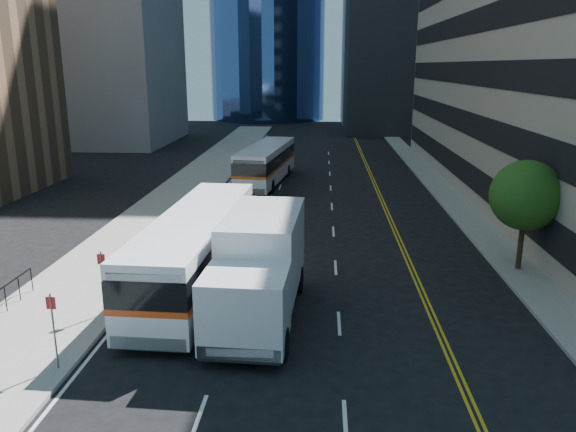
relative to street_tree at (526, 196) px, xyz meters
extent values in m
plane|color=black|center=(-9.00, -8.00, -3.64)|extent=(160.00, 160.00, 0.00)
cube|color=gray|center=(-19.50, 17.00, -3.57)|extent=(5.00, 90.00, 0.15)
cube|color=gray|center=(0.00, 17.00, -3.57)|extent=(2.00, 90.00, 0.15)
cylinder|color=#332114|center=(0.00, 0.00, -2.39)|extent=(0.24, 0.24, 2.20)
sphere|color=#1D4C15|center=(0.00, 0.00, 0.01)|extent=(3.20, 3.20, 3.20)
cube|color=white|center=(-14.52, -2.78, -2.69)|extent=(3.28, 12.82, 1.17)
cube|color=#F14A16|center=(-14.52, -2.78, -2.00)|extent=(3.30, 12.84, 0.23)
cube|color=black|center=(-14.52, -2.78, -1.42)|extent=(3.30, 12.84, 0.95)
cube|color=white|center=(-14.52, -2.78, -0.62)|extent=(3.28, 12.82, 0.53)
cylinder|color=black|center=(-15.93, -6.54, -3.11)|extent=(0.36, 1.07, 1.06)
cylinder|color=black|center=(-13.42, -6.64, -3.11)|extent=(0.36, 1.07, 1.06)
cylinder|color=black|center=(-15.63, 0.66, -3.11)|extent=(0.36, 1.07, 1.06)
cylinder|color=black|center=(-13.12, 0.56, -3.11)|extent=(0.36, 1.07, 1.06)
cube|color=white|center=(-13.73, 19.77, -2.75)|extent=(3.97, 12.05, 1.08)
cube|color=#D55314|center=(-13.73, 19.77, -2.11)|extent=(3.99, 12.07, 0.22)
cube|color=black|center=(-13.73, 19.77, -1.57)|extent=(3.99, 12.07, 0.89)
cube|color=white|center=(-13.73, 19.77, -0.83)|extent=(3.97, 12.05, 0.49)
cylinder|color=black|center=(-15.31, 16.38, -3.15)|extent=(0.41, 1.01, 0.99)
cylinder|color=black|center=(-13.00, 16.10, -3.15)|extent=(0.41, 1.01, 0.99)
cylinder|color=black|center=(-14.50, 23.04, -3.15)|extent=(0.41, 1.01, 0.99)
cylinder|color=black|center=(-12.20, 22.76, -3.15)|extent=(0.41, 1.01, 0.99)
cube|color=silver|center=(-11.66, -8.51, -1.98)|extent=(2.88, 2.66, 2.41)
cube|color=black|center=(-11.72, -9.60, -1.52)|extent=(2.56, 0.18, 1.26)
cube|color=silver|center=(-11.47, -4.50, -1.29)|extent=(3.02, 5.64, 2.99)
cube|color=black|center=(-11.53, -5.76, -3.01)|extent=(2.52, 7.68, 0.29)
cylinder|color=black|center=(-12.93, -8.68, -3.09)|extent=(0.37, 1.12, 1.10)
cylinder|color=black|center=(-10.42, -8.80, -3.09)|extent=(0.37, 1.12, 1.10)
cylinder|color=black|center=(-12.65, -2.94, -3.09)|extent=(0.37, 1.12, 1.10)
cylinder|color=black|center=(-10.14, -3.07, -3.09)|extent=(0.37, 1.12, 1.10)
camera|label=1|loc=(-9.25, -25.29, 5.69)|focal=35.00mm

